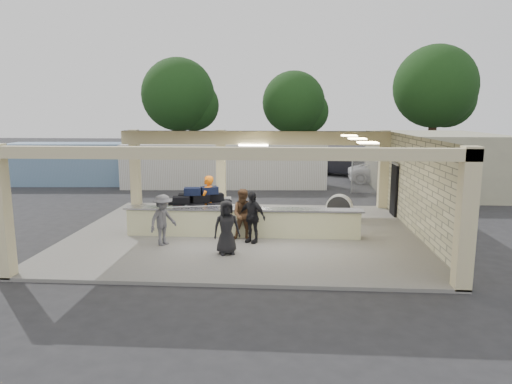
# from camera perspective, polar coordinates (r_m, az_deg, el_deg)

# --- Properties ---
(ground) EXTENTS (120.00, 120.00, 0.00)m
(ground) POSITION_cam_1_polar(r_m,az_deg,el_deg) (16.38, -1.51, -5.37)
(ground) COLOR #252527
(ground) RESTS_ON ground
(pavilion) EXTENTS (12.01, 10.00, 3.55)m
(pavilion) POSITION_cam_1_polar(r_m,az_deg,el_deg) (16.71, -0.59, -0.32)
(pavilion) COLOR slate
(pavilion) RESTS_ON ground
(baggage_counter) EXTENTS (8.20, 0.58, 0.98)m
(baggage_counter) POSITION_cam_1_polar(r_m,az_deg,el_deg) (15.76, -1.69, -3.79)
(baggage_counter) COLOR beige
(baggage_counter) RESTS_ON pavilion
(luggage_cart) EXTENTS (2.91, 2.20, 1.52)m
(luggage_cart) POSITION_cam_1_polar(r_m,az_deg,el_deg) (16.91, -7.29, -1.78)
(luggage_cart) COLOR silver
(luggage_cart) RESTS_ON pavilion
(drum_fan) EXTENTS (1.06, 0.59, 1.12)m
(drum_fan) POSITION_cam_1_polar(r_m,az_deg,el_deg) (17.86, 10.36, -1.95)
(drum_fan) COLOR silver
(drum_fan) RESTS_ON pavilion
(baggage_handler) EXTENTS (0.57, 0.78, 1.93)m
(baggage_handler) POSITION_cam_1_polar(r_m,az_deg,el_deg) (17.00, -6.06, -1.19)
(baggage_handler) COLOR orange
(baggage_handler) RESTS_ON pavilion
(passenger_a) EXTENTS (0.85, 0.39, 1.73)m
(passenger_a) POSITION_cam_1_polar(r_m,az_deg,el_deg) (15.17, -1.49, -2.85)
(passenger_a) COLOR brown
(passenger_a) RESTS_ON pavilion
(passenger_b) EXTENTS (1.05, 0.80, 1.70)m
(passenger_b) POSITION_cam_1_polar(r_m,az_deg,el_deg) (14.91, -0.52, -3.14)
(passenger_b) COLOR black
(passenger_b) RESTS_ON pavilion
(passenger_c) EXTENTS (0.87, 1.11, 1.65)m
(passenger_c) POSITION_cam_1_polar(r_m,az_deg,el_deg) (14.93, -11.55, -3.44)
(passenger_c) COLOR #525257
(passenger_c) RESTS_ON pavilion
(passenger_d) EXTENTS (0.86, 0.59, 1.64)m
(passenger_d) POSITION_cam_1_polar(r_m,az_deg,el_deg) (13.75, -3.70, -4.43)
(passenger_d) COLOR black
(passenger_d) RESTS_ON pavilion
(car_white_a) EXTENTS (4.59, 2.41, 1.27)m
(car_white_a) POSITION_cam_1_polar(r_m,az_deg,el_deg) (29.34, 15.90, 2.33)
(car_white_a) COLOR white
(car_white_a) RESTS_ON ground
(car_white_b) EXTENTS (5.34, 3.76, 1.58)m
(car_white_b) POSITION_cam_1_polar(r_m,az_deg,el_deg) (31.63, 23.36, 2.70)
(car_white_b) COLOR white
(car_white_b) RESTS_ON ground
(car_dark) EXTENTS (4.76, 3.35, 1.50)m
(car_dark) POSITION_cam_1_polar(r_m,az_deg,el_deg) (32.15, 11.18, 3.36)
(car_dark) COLOR black
(car_dark) RESTS_ON ground
(container_white) EXTENTS (11.80, 3.08, 2.53)m
(container_white) POSITION_cam_1_polar(r_m,az_deg,el_deg) (26.70, -3.97, 3.32)
(container_white) COLOR silver
(container_white) RESTS_ON ground
(container_blue) EXTENTS (9.74, 2.96, 2.50)m
(container_blue) POSITION_cam_1_polar(r_m,az_deg,el_deg) (29.46, -20.09, 3.33)
(container_blue) COLOR #6984A9
(container_blue) RESTS_ON ground
(fence) EXTENTS (12.06, 0.06, 2.03)m
(fence) POSITION_cam_1_polar(r_m,az_deg,el_deg) (26.68, 24.76, 1.97)
(fence) COLOR gray
(fence) RESTS_ON ground
(tree_left) EXTENTS (6.60, 6.30, 9.00)m
(tree_left) POSITION_cam_1_polar(r_m,az_deg,el_deg) (40.96, -9.20, 11.57)
(tree_left) COLOR #382619
(tree_left) RESTS_ON ground
(tree_mid) EXTENTS (6.00, 5.60, 8.00)m
(tree_mid) POSITION_cam_1_polar(r_m,az_deg,el_deg) (41.90, 5.16, 10.76)
(tree_mid) COLOR #382619
(tree_mid) RESTS_ON ground
(tree_right) EXTENTS (7.20, 7.00, 10.00)m
(tree_right) POSITION_cam_1_polar(r_m,az_deg,el_deg) (42.89, 21.82, 11.76)
(tree_right) COLOR #382619
(tree_right) RESTS_ON ground
(adjacent_building) EXTENTS (6.00, 8.00, 3.20)m
(adjacent_building) POSITION_cam_1_polar(r_m,az_deg,el_deg) (27.08, 21.13, 3.49)
(adjacent_building) COLOR #AFAC8B
(adjacent_building) RESTS_ON ground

